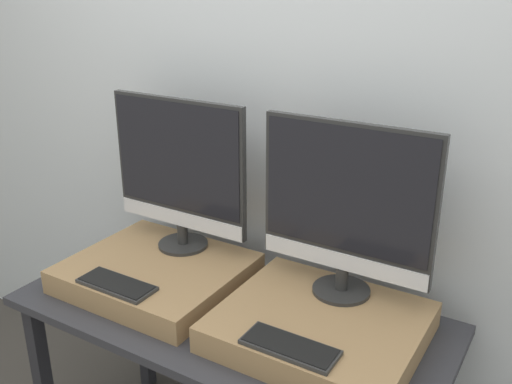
{
  "coord_description": "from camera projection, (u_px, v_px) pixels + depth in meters",
  "views": [
    {
      "loc": [
        0.9,
        -0.99,
        1.79
      ],
      "look_at": [
        0.0,
        0.5,
        1.12
      ],
      "focal_mm": 40.0,
      "sensor_mm": 36.0,
      "label": 1
    }
  ],
  "objects": [
    {
      "name": "keyboard_left",
      "position": [
        117.0,
        284.0,
        1.84
      ],
      "size": [
        0.27,
        0.11,
        0.01
      ],
      "color": "#2D2D2D",
      "rests_on": "wooden_riser_left"
    },
    {
      "name": "wooden_riser_left",
      "position": [
        157.0,
        273.0,
        2.01
      ],
      "size": [
        0.59,
        0.51,
        0.08
      ],
      "color": "#99754C",
      "rests_on": "workbench"
    },
    {
      "name": "monitor_right",
      "position": [
        346.0,
        205.0,
        1.7
      ],
      "size": [
        0.55,
        0.18,
        0.55
      ],
      "color": "#282828",
      "rests_on": "wooden_riser_right"
    },
    {
      "name": "workbench",
      "position": [
        230.0,
        335.0,
        1.9
      ],
      "size": [
        1.42,
        0.66,
        0.76
      ],
      "color": "#2D2D33",
      "rests_on": "ground_plane"
    },
    {
      "name": "keyboard_right",
      "position": [
        290.0,
        347.0,
        1.53
      ],
      "size": [
        0.27,
        0.11,
        0.01
      ],
      "color": "#2D2D2D",
      "rests_on": "wooden_riser_right"
    },
    {
      "name": "wooden_riser_right",
      "position": [
        320.0,
        327.0,
        1.7
      ],
      "size": [
        0.59,
        0.51,
        0.08
      ],
      "color": "#99754C",
      "rests_on": "workbench"
    },
    {
      "name": "monitor_left",
      "position": [
        179.0,
        170.0,
        2.01
      ],
      "size": [
        0.55,
        0.18,
        0.55
      ],
      "color": "#282828",
      "rests_on": "wooden_riser_left"
    },
    {
      "name": "wall_back",
      "position": [
        291.0,
        123.0,
        1.99
      ],
      "size": [
        8.0,
        0.04,
        2.6
      ],
      "color": "silver",
      "rests_on": "ground_plane"
    }
  ]
}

